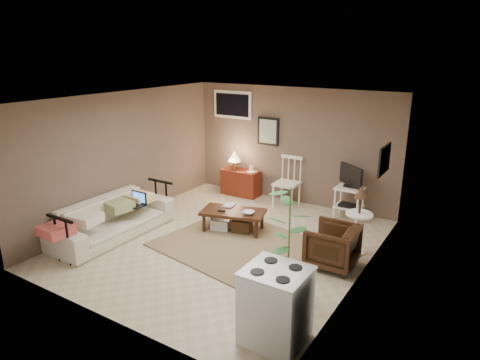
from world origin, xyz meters
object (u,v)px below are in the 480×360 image
Objects in this scene: tv_stand at (349,191)px; armchair at (332,244)px; red_console at (240,180)px; spindle_chair at (287,184)px; coffee_table at (233,219)px; potted_plant at (289,240)px; side_table at (359,212)px; sofa at (112,212)px; stove at (276,305)px.

tv_stand is 1.97m from armchair.
spindle_chair is at bearing -5.31° from red_console.
coffee_table is at bearing -133.05° from tv_stand.
potted_plant is at bearing -38.30° from coffee_table.
potted_plant reaches higher than side_table.
potted_plant is (-0.18, -1.12, 0.46)m from armchair.
spindle_chair is (1.90, 2.92, 0.05)m from sofa.
red_console is 3.42m from side_table.
side_table reaches higher than stove.
sofa is 4.12m from side_table.
tv_stand reaches higher than coffee_table.
spindle_chair is at bearing 145.20° from side_table.
tv_stand is at bearing 96.97° from stove.
side_table is at bearing -65.91° from tv_stand.
tv_stand is 1.43m from side_table.
red_console reaches higher than coffee_table.
potted_plant is (1.51, -3.05, 0.33)m from spindle_chair.
stove is at bearing -72.70° from potted_plant.
potted_plant reaches higher than stove.
potted_plant is at bearing 107.30° from stove.
stove is at bearing -92.34° from side_table.
stove is at bearing -65.53° from spindle_chair.
armchair is (-0.19, -0.62, -0.34)m from side_table.
armchair is at bearing -78.45° from tv_stand.
armchair is (2.90, -2.04, 0.01)m from red_console.
armchair is (0.39, -1.92, -0.21)m from tv_stand.
sofa is at bearing 177.89° from potted_plant.
potted_plant reaches higher than red_console.
armchair is at bearing -48.72° from spindle_chair.
stove is (1.78, -3.90, -0.05)m from spindle_chair.
spindle_chair reaches higher than armchair.
tv_stand is at bearing -2.68° from red_console.
side_table is (0.58, -1.30, 0.13)m from tv_stand.
potted_plant is at bearing -63.64° from spindle_chair.
stove is (-0.11, -2.60, -0.25)m from side_table.
sofa is at bearing -156.89° from side_table.
side_table is (3.09, -1.42, 0.35)m from red_console.
side_table is (2.13, 0.35, 0.46)m from coffee_table.
spindle_chair is 1.30m from tv_stand.
armchair is at bearing -106.99° from side_table.
red_console is at bearing -12.91° from sofa.
red_console is 0.93× the size of tv_stand.
spindle_chair is at bearing 114.47° from stove.
coffee_table is at bearing -61.62° from red_console.
spindle_chair is (1.20, -0.11, 0.15)m from red_console.
red_console is 1.22m from spindle_chair.
tv_stand is 1.49× the size of armchair.
red_console is 2.52m from tv_stand.
sofa is at bearing -137.64° from tv_stand.
sofa is 3.49m from spindle_chair.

